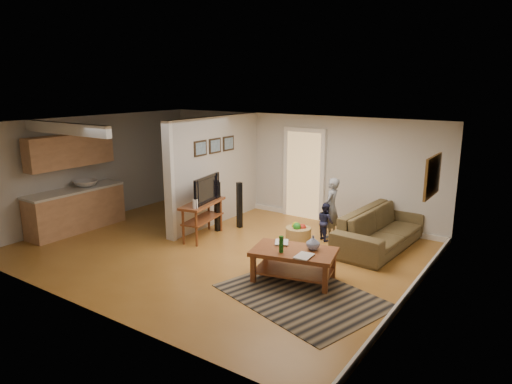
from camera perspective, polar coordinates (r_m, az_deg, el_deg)
ground at (r=9.18m, az=-4.65°, el=-7.19°), size 7.50×7.50×0.00m
room_shell at (r=9.78m, az=-8.13°, el=2.87°), size 7.54×6.02×2.52m
area_rug at (r=7.33m, az=5.73°, el=-12.76°), size 2.80×2.36×0.01m
sofa at (r=9.67m, az=15.29°, el=-6.56°), size 1.19×2.63×0.75m
coffee_table at (r=7.70m, az=4.92°, el=-8.04°), size 1.52×1.10×0.81m
tv_console at (r=9.70m, az=-6.66°, el=-1.70°), size 0.69×1.30×1.07m
speaker_left at (r=10.16m, az=-4.84°, el=-1.83°), size 0.15×0.15×1.12m
speaker_right at (r=10.37m, az=-2.08°, el=-1.65°), size 0.14×0.14×1.06m
toy_basket at (r=9.47m, az=5.30°, el=-5.32°), size 0.52×0.52×0.47m
child at (r=10.02m, az=9.24°, el=-5.54°), size 0.35×0.50×1.30m
toddler at (r=9.83m, az=8.59°, el=-5.89°), size 0.49×0.47×0.80m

